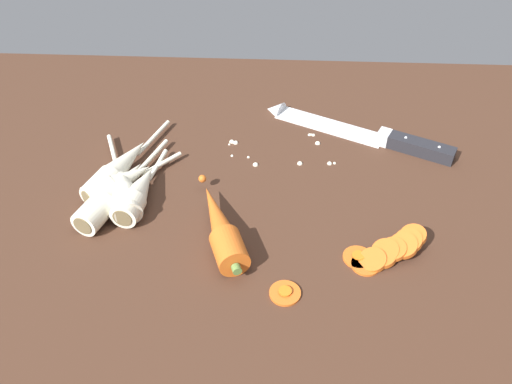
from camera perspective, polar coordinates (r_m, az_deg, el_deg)
name	(u,v)px	position (r cm, az deg, el deg)	size (l,w,h in cm)	color
ground_plane	(257,201)	(81.47, 0.07, -0.97)	(120.00, 90.00, 4.00)	#42281C
chefs_knife	(352,130)	(94.07, 10.43, 6.68)	(32.62, 18.38, 4.18)	silver
whole_carrot	(221,227)	(71.43, -3.89, -3.84)	(9.45, 19.17, 4.20)	#D6601E
parsnip_front	(120,182)	(81.42, -14.68, 1.09)	(13.12, 14.67, 4.00)	silver
parsnip_mid_left	(114,193)	(79.63, -15.33, -0.08)	(9.66, 22.87, 4.00)	silver
parsnip_mid_right	(121,184)	(80.87, -14.53, 0.81)	(10.75, 21.47, 4.00)	silver
parsnip_back	(138,192)	(78.83, -12.82, -0.04)	(5.67, 17.87, 4.00)	silver
parsnip_outer	(119,168)	(84.19, -14.75, 2.54)	(9.49, 22.85, 4.00)	silver
carrot_slice_stack	(390,250)	(71.69, 14.51, -6.21)	(10.31, 7.56, 3.77)	#D6601E
carrot_slice_stray_near	(358,256)	(71.14, 11.14, -6.95)	(4.09, 4.09, 0.70)	#D6601E
carrot_slice_stray_mid	(285,292)	(66.01, 3.20, -10.90)	(3.97, 3.97, 0.70)	#D6601E
mince_crumbs	(279,149)	(88.29, 2.52, 4.70)	(18.26, 10.00, 0.89)	silver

